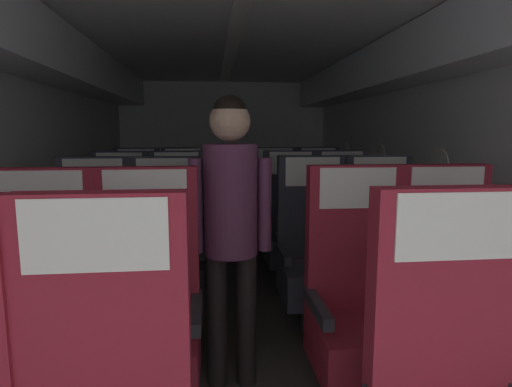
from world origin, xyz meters
The scene contains 19 objects.
ground centered at (0.00, 3.44, -0.01)m, with size 3.41×7.29×0.02m, color #3D3833.
fuselage_shell centered at (0.00, 3.69, 1.60)m, with size 3.29×6.94×2.20m.
seat_b_left_window centered at (-0.98, 2.26, 0.51)m, with size 0.51×0.47×1.22m.
seat_b_left_aisle centered at (-0.51, 2.26, 0.51)m, with size 0.51×0.47×1.22m.
seat_b_right_aisle centered at (0.98, 2.26, 0.51)m, with size 0.51×0.47×1.22m.
seat_b_right_window centered at (0.51, 2.25, 0.51)m, with size 0.51×0.47×1.22m.
seat_c_left_window centered at (-0.98, 3.14, 0.51)m, with size 0.51×0.47×1.22m.
seat_c_left_aisle centered at (-0.50, 3.12, 0.51)m, with size 0.51×0.47×1.22m.
seat_c_right_aisle centered at (0.98, 3.12, 0.51)m, with size 0.51×0.47×1.22m.
seat_c_right_window centered at (0.50, 3.13, 0.51)m, with size 0.51×0.47×1.22m.
seat_d_left_window centered at (-0.99, 3.98, 0.51)m, with size 0.51×0.47×1.22m.
seat_d_left_aisle centered at (-0.50, 4.00, 0.51)m, with size 0.51×0.47×1.22m.
seat_d_right_aisle centered at (0.99, 4.00, 0.51)m, with size 0.51×0.47×1.22m.
seat_d_right_window centered at (0.51, 3.98, 0.51)m, with size 0.51×0.47×1.22m.
seat_e_left_window centered at (-0.99, 4.85, 0.51)m, with size 0.51×0.47×1.22m.
seat_e_left_aisle centered at (-0.50, 4.87, 0.51)m, with size 0.51×0.47×1.22m.
seat_e_right_aisle centered at (0.99, 4.86, 0.51)m, with size 0.51×0.47×1.22m.
seat_e_right_window centered at (0.50, 4.86, 0.51)m, with size 0.51×0.47×1.22m.
flight_attendant centered at (-0.10, 2.52, 0.96)m, with size 0.43×0.28×1.56m.
Camera 1 is at (-0.20, 0.38, 1.37)m, focal length 29.21 mm.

